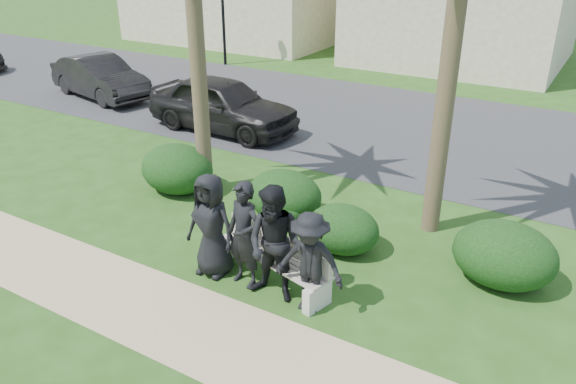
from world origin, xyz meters
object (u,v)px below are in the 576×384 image
Objects in this scene: park_bench at (271,261)px; man_a at (211,225)px; man_c at (275,245)px; car_a at (223,104)px; man_b at (244,235)px; man_d at (310,263)px; car_b at (100,77)px.

man_a is (-0.91, -0.28, 0.52)m from park_bench.
man_c is (1.23, -0.07, 0.05)m from man_a.
man_c reaches higher than car_a.
man_b is 1.18m from man_d.
man_b reaches higher than man_d.
man_d reaches higher than car_a.
man_c reaches higher than car_b.
park_bench is 12.21m from car_b.
man_c is 1.17× the size of man_d.
man_c is at bearing -109.01° from car_b.
man_c is 0.45× the size of car_b.
man_c is 0.42× the size of car_a.
park_bench is 1.25× the size of man_c.
car_b is (-10.84, 6.52, -0.24)m from man_c.
man_c is (0.31, -0.36, 0.57)m from park_bench.
man_c is (0.60, -0.08, 0.05)m from man_b.
man_d is at bearing 5.66° from man_b.
man_a is at bearing -169.84° from man_b.
man_a is 7.14m from car_a.
man_b is at bearing -123.25° from park_bench.
park_bench is at bearing -108.33° from car_b.
man_d is (0.88, -0.34, 0.44)m from park_bench.
man_d is (1.79, -0.06, -0.08)m from man_a.
man_c is at bearing -34.98° from park_bench.
car_a is at bearing 146.26° from park_bench.
man_a reaches higher than car_b.
man_a is at bearing 170.02° from man_d.
man_b is 12.10m from car_b.
park_bench is 1.04m from man_d.
car_b is (-10.24, 6.44, -0.19)m from man_b.
man_d is 0.36× the size of car_a.
man_b is 0.43× the size of car_b.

